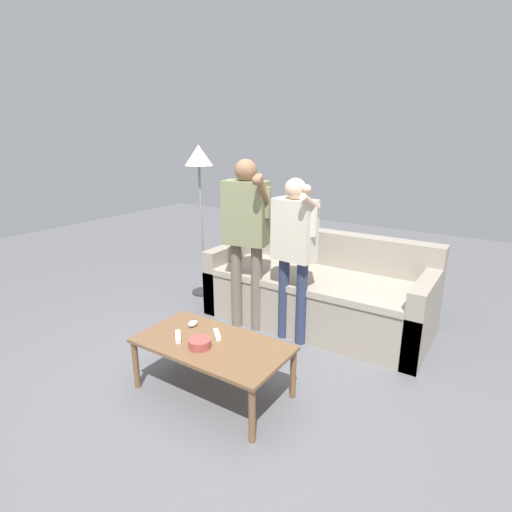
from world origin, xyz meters
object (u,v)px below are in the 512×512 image
(couch, at_px, (318,292))
(snack_bowl, at_px, (200,343))
(player_left, at_px, (246,226))
(floor_lamp, at_px, (199,169))
(game_remote_nunchuk, at_px, (193,323))
(coffee_table, at_px, (212,348))
(player_center, at_px, (294,242))
(game_remote_wand_near, at_px, (217,335))
(game_remote_wand_far, at_px, (178,337))

(couch, bearing_deg, snack_bowl, -95.84)
(player_left, bearing_deg, couch, 43.77)
(floor_lamp, relative_size, player_left, 1.06)
(snack_bowl, height_order, game_remote_nunchuk, snack_bowl)
(coffee_table, xyz_separation_m, player_center, (0.10, 1.01, 0.57))
(couch, distance_m, game_remote_wand_near, 1.41)
(player_center, bearing_deg, player_left, -178.32)
(coffee_table, bearing_deg, player_center, 84.37)
(snack_bowl, relative_size, player_left, 0.10)
(player_center, height_order, game_remote_wand_near, player_center)
(player_center, relative_size, game_remote_wand_far, 10.45)
(snack_bowl, relative_size, game_remote_wand_near, 1.15)
(floor_lamp, bearing_deg, game_remote_wand_far, -55.10)
(player_center, bearing_deg, game_remote_wand_far, -107.40)
(player_left, bearing_deg, snack_bowl, -71.83)
(game_remote_nunchuk, bearing_deg, player_left, 96.77)
(player_left, distance_m, game_remote_wand_far, 1.24)
(coffee_table, distance_m, game_remote_nunchuk, 0.32)
(coffee_table, bearing_deg, game_remote_wand_near, 107.11)
(floor_lamp, relative_size, game_remote_wand_far, 12.10)
(couch, bearing_deg, player_center, -93.85)
(game_remote_wand_far, bearing_deg, snack_bowl, -2.76)
(couch, bearing_deg, game_remote_wand_far, -103.38)
(snack_bowl, bearing_deg, game_remote_wand_near, 89.51)
(snack_bowl, height_order, player_center, player_center)
(player_center, relative_size, game_remote_wand_near, 10.87)
(game_remote_wand_far, bearing_deg, game_remote_nunchuk, 101.27)
(game_remote_nunchuk, distance_m, floor_lamp, 1.97)
(game_remote_nunchuk, bearing_deg, snack_bowl, -40.29)
(snack_bowl, xyz_separation_m, player_left, (-0.36, 1.09, 0.58))
(snack_bowl, height_order, game_remote_wand_near, snack_bowl)
(player_left, bearing_deg, player_center, 1.68)
(game_remote_nunchuk, distance_m, player_left, 1.06)
(game_remote_nunchuk, relative_size, player_center, 0.06)
(player_center, height_order, game_remote_wand_far, player_center)
(snack_bowl, xyz_separation_m, game_remote_wand_far, (-0.21, 0.01, -0.01))
(snack_bowl, xyz_separation_m, floor_lamp, (-1.29, 1.55, 1.02))
(game_remote_wand_near, bearing_deg, couch, 83.45)
(game_remote_wand_near, bearing_deg, player_left, 111.71)
(game_remote_nunchuk, bearing_deg, game_remote_wand_far, -78.73)
(couch, height_order, player_center, player_center)
(floor_lamp, bearing_deg, coffee_table, -47.85)
(coffee_table, height_order, game_remote_wand_far, game_remote_wand_far)
(couch, distance_m, snack_bowl, 1.60)
(couch, distance_m, game_remote_wand_far, 1.62)
(couch, relative_size, game_remote_nunchuk, 24.29)
(snack_bowl, height_order, floor_lamp, floor_lamp)
(game_remote_nunchuk, bearing_deg, player_center, 66.66)
(player_center, xyz_separation_m, game_remote_wand_far, (-0.34, -1.09, -0.51))
(player_left, relative_size, game_remote_wand_far, 11.43)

